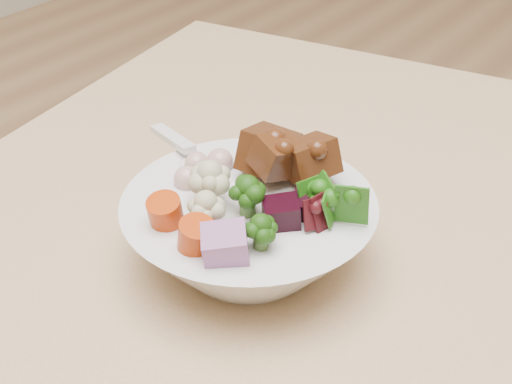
# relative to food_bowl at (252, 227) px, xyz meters

# --- Properties ---
(food_bowl) EXTENTS (0.19, 0.19, 0.11)m
(food_bowl) POSITION_rel_food_bowl_xyz_m (0.00, 0.00, 0.00)
(food_bowl) COLOR silver
(food_bowl) RESTS_ON dining_table
(soup_spoon) EXTENTS (0.10, 0.06, 0.02)m
(soup_spoon) POSITION_rel_food_bowl_xyz_m (-0.08, 0.02, 0.02)
(soup_spoon) COLOR silver
(soup_spoon) RESTS_ON food_bowl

